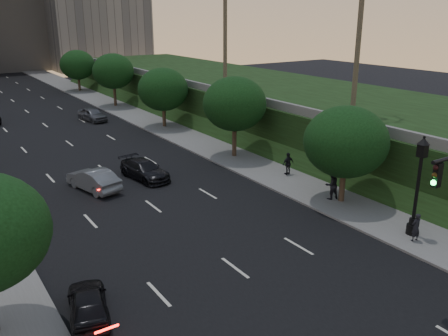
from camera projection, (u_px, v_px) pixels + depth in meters
ground at (308, 323)px, 18.51m from camera, size 160.00×160.00×0.00m
road_surface at (76, 148)px, 42.30m from camera, size 16.00×140.00×0.02m
sidewalk_right at (177, 133)px, 47.64m from camera, size 4.50×140.00×0.15m
embankment at (281, 105)px, 51.60m from camera, size 18.00×90.00×4.00m
parapet_wall at (215, 90)px, 46.42m from camera, size 0.35×90.00×0.70m
tree_right_a at (346, 142)px, 28.99m from camera, size 5.20×5.20×6.24m
tree_right_b at (235, 104)px, 38.35m from camera, size 5.20×5.20×6.74m
tree_right_c at (163, 89)px, 48.82m from camera, size 5.20×5.20×6.24m
tree_right_d at (113, 71)px, 59.77m from camera, size 5.20×5.20×6.74m
tree_right_e at (77, 65)px, 71.82m from camera, size 5.20×5.20×6.24m
street_lamp at (417, 191)px, 24.87m from camera, size 0.64×0.64×5.62m
sedan_near_left at (88, 303)px, 18.68m from camera, size 2.37×4.00×1.28m
sedan_mid_left at (93, 179)px, 32.19m from camera, size 2.66×4.84×1.51m
sedan_near_right at (145, 170)px, 34.40m from camera, size 2.58×4.93×1.36m
sedan_far_right at (92, 115)px, 52.85m from camera, size 2.51×4.55×1.47m
pedestrian_a at (416, 227)px, 24.65m from camera, size 0.61×0.44×1.53m
pedestrian_b at (332, 185)px, 30.19m from camera, size 1.03×0.87×1.91m
pedestrian_c at (288, 164)px, 34.83m from camera, size 0.98×0.41×1.67m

